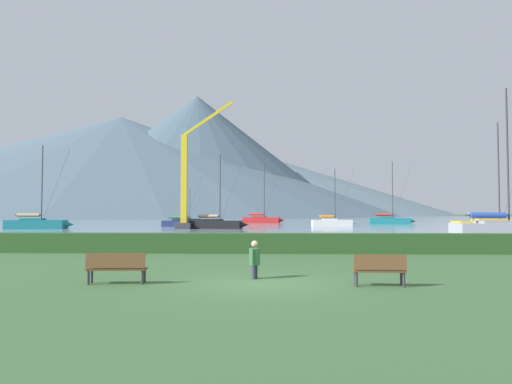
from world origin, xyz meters
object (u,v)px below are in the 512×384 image
(sailboat_slip_8, at_px, (216,224))
(park_bench_near_path, at_px, (379,269))
(sailboat_slip_4, at_px, (262,220))
(sailboat_slip_0, at_px, (188,221))
(sailboat_slip_10, at_px, (390,220))
(sailboat_slip_2, at_px, (37,223))
(person_seated_viewer, at_px, (255,258))
(sailboat_slip_5, at_px, (503,229))
(sailboat_slip_6, at_px, (182,223))
(sailboat_slip_3, at_px, (332,222))
(park_bench_under_tree, at_px, (116,267))
(dock_crane, at_px, (186,186))
(sailboat_slip_1, at_px, (495,226))

(sailboat_slip_8, height_order, park_bench_near_path, sailboat_slip_8)
(sailboat_slip_8, bearing_deg, sailboat_slip_4, 87.71)
(sailboat_slip_0, relative_size, sailboat_slip_10, 0.63)
(sailboat_slip_2, distance_m, person_seated_viewer, 55.16)
(sailboat_slip_5, distance_m, sailboat_slip_6, 45.69)
(sailboat_slip_2, distance_m, sailboat_slip_3, 43.18)
(park_bench_near_path, height_order, park_bench_under_tree, same)
(sailboat_slip_0, distance_m, person_seated_viewer, 81.46)
(sailboat_slip_10, height_order, dock_crane, dock_crane)
(sailboat_slip_0, relative_size, sailboat_slip_2, 0.66)
(park_bench_near_path, distance_m, person_seated_viewer, 4.04)
(sailboat_slip_6, distance_m, dock_crane, 11.40)
(sailboat_slip_5, bearing_deg, sailboat_slip_3, 103.05)
(sailboat_slip_8, relative_size, person_seated_viewer, 7.98)
(sailboat_slip_3, relative_size, sailboat_slip_8, 0.92)
(sailboat_slip_0, relative_size, sailboat_slip_5, 0.57)
(sailboat_slip_6, relative_size, park_bench_near_path, 5.49)
(sailboat_slip_1, bearing_deg, sailboat_slip_8, 158.45)
(park_bench_near_path, bearing_deg, park_bench_under_tree, -178.61)
(sailboat_slip_0, distance_m, sailboat_slip_6, 23.37)
(sailboat_slip_1, height_order, park_bench_under_tree, sailboat_slip_1)
(sailboat_slip_0, bearing_deg, sailboat_slip_1, -54.04)
(sailboat_slip_0, distance_m, sailboat_slip_5, 65.54)
(park_bench_near_path, bearing_deg, dock_crane, 109.55)
(sailboat_slip_2, xyz_separation_m, sailboat_slip_10, (52.74, 27.00, -0.01))
(sailboat_slip_3, xyz_separation_m, sailboat_slip_5, (10.21, -34.88, 0.17))
(park_bench_under_tree, bearing_deg, dock_crane, 94.04)
(sailboat_slip_5, height_order, sailboat_slip_8, sailboat_slip_5)
(sailboat_slip_4, distance_m, sailboat_slip_10, 25.30)
(park_bench_near_path, bearing_deg, sailboat_slip_6, 108.98)
(dock_crane, bearing_deg, sailboat_slip_2, -177.61)
(sailboat_slip_3, relative_size, sailboat_slip_4, 0.73)
(sailboat_slip_6, distance_m, park_bench_near_path, 60.57)
(sailboat_slip_2, bearing_deg, sailboat_slip_3, 13.35)
(sailboat_slip_0, relative_size, sailboat_slip_8, 0.73)
(park_bench_near_path, bearing_deg, sailboat_slip_4, 96.41)
(sailboat_slip_1, xyz_separation_m, sailboat_slip_4, (-25.99, 45.22, -0.04))
(sailboat_slip_3, distance_m, park_bench_under_tree, 63.44)
(sailboat_slip_2, height_order, park_bench_near_path, sailboat_slip_2)
(sailboat_slip_5, bearing_deg, park_bench_under_tree, -135.33)
(sailboat_slip_2, height_order, sailboat_slip_10, sailboat_slip_10)
(sailboat_slip_8, bearing_deg, park_bench_under_tree, -79.98)
(sailboat_slip_2, relative_size, sailboat_slip_8, 1.11)
(sailboat_slip_4, xyz_separation_m, dock_crane, (-9.14, -34.34, 4.92))
(sailboat_slip_2, bearing_deg, sailboat_slip_4, 44.21)
(sailboat_slip_2, bearing_deg, sailboat_slip_0, 61.31)
(sailboat_slip_3, bearing_deg, person_seated_viewer, -102.81)
(person_seated_viewer, bearing_deg, sailboat_slip_8, 112.99)
(sailboat_slip_2, xyz_separation_m, park_bench_near_path, (34.41, -47.36, -0.19))
(park_bench_under_tree, distance_m, dock_crane, 48.78)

